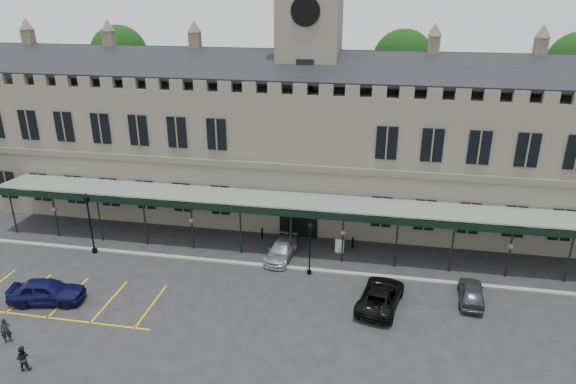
% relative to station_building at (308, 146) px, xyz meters
% --- Properties ---
extents(ground, '(140.00, 140.00, 0.00)m').
position_rel_station_building_xyz_m(ground, '(0.00, -15.91, -6.47)').
color(ground, '#232325').
extents(station_building, '(60.00, 10.36, 17.30)m').
position_rel_station_building_xyz_m(station_building, '(0.00, 0.00, 0.00)').
color(station_building, '#646054').
rests_on(station_building, ground).
extents(clock_tower, '(5.60, 5.60, 24.80)m').
position_rel_station_building_xyz_m(clock_tower, '(0.00, 0.09, 6.64)').
color(clock_tower, '#646054').
rests_on(clock_tower, ground).
extents(canopy, '(50.00, 4.10, 4.30)m').
position_rel_station_building_xyz_m(canopy, '(0.00, -8.45, -4.06)').
color(canopy, '#8C9E93').
rests_on(canopy, ground).
extents(kerb, '(60.00, 0.40, 0.12)m').
position_rel_station_building_xyz_m(kerb, '(0.00, -10.41, -6.41)').
color(kerb, gray).
rests_on(kerb, ground).
extents(parking_markings, '(16.00, 6.00, 0.01)m').
position_rel_station_building_xyz_m(parking_markings, '(-14.00, -17.41, -6.47)').
color(parking_markings, gold).
rests_on(parking_markings, ground).
extents(tree_behind_left, '(6.00, 6.00, 16.00)m').
position_rel_station_building_xyz_m(tree_behind_left, '(-22.00, 9.09, 6.35)').
color(tree_behind_left, '#332314').
rests_on(tree_behind_left, ground).
extents(tree_behind_mid, '(6.00, 6.00, 16.00)m').
position_rel_station_building_xyz_m(tree_behind_mid, '(8.00, 9.09, 6.35)').
color(tree_behind_mid, '#332314').
rests_on(tree_behind_mid, ground).
extents(lamp_post_left, '(0.49, 0.49, 5.14)m').
position_rel_station_building_xyz_m(lamp_post_left, '(-15.55, -10.78, -3.42)').
color(lamp_post_left, black).
rests_on(lamp_post_left, ground).
extents(lamp_post_mid, '(0.40, 0.40, 4.21)m').
position_rel_station_building_xyz_m(lamp_post_mid, '(1.79, -10.91, -3.97)').
color(lamp_post_mid, black).
rests_on(lamp_post_mid, ground).
extents(traffic_cone, '(0.48, 0.48, 0.77)m').
position_rel_station_building_xyz_m(traffic_cone, '(13.35, -13.42, -6.09)').
color(traffic_cone, '#F44B07').
rests_on(traffic_cone, ground).
extents(sign_board, '(0.69, 0.07, 1.18)m').
position_rel_station_building_xyz_m(sign_board, '(3.69, -7.30, -5.89)').
color(sign_board, black).
rests_on(sign_board, ground).
extents(bollard_left, '(0.16, 0.16, 0.93)m').
position_rel_station_building_xyz_m(bollard_left, '(-2.93, -5.95, -6.00)').
color(bollard_left, black).
rests_on(bollard_left, ground).
extents(bollard_right, '(0.17, 0.17, 0.97)m').
position_rel_station_building_xyz_m(bollard_right, '(4.67, -6.33, -5.98)').
color(bollard_right, black).
rests_on(bollard_right, ground).
extents(car_left_a, '(5.21, 2.86, 1.68)m').
position_rel_station_building_xyz_m(car_left_a, '(-15.00, -17.70, -5.63)').
color(car_left_a, '#0E0E3E').
rests_on(car_left_a, ground).
extents(car_taxi, '(2.25, 4.60, 1.29)m').
position_rel_station_building_xyz_m(car_taxi, '(-0.71, -8.92, -5.82)').
color(car_taxi, '#9C9FA4').
rests_on(car_taxi, ground).
extents(car_van, '(3.53, 5.73, 1.48)m').
position_rel_station_building_xyz_m(car_van, '(7.00, -14.04, -5.73)').
color(car_van, black).
rests_on(car_van, ground).
extents(car_right_a, '(1.93, 4.09, 1.35)m').
position_rel_station_building_xyz_m(car_right_a, '(13.00, -12.47, -5.79)').
color(car_right_a, '#36383D').
rests_on(car_right_a, ground).
extents(person_a, '(0.71, 0.68, 1.64)m').
position_rel_station_building_xyz_m(person_a, '(-14.83, -21.91, -5.65)').
color(person_a, black).
rests_on(person_a, ground).
extents(person_b, '(0.90, 0.79, 1.55)m').
position_rel_station_building_xyz_m(person_b, '(-12.30, -23.87, -5.69)').
color(person_b, black).
rests_on(person_b, ground).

